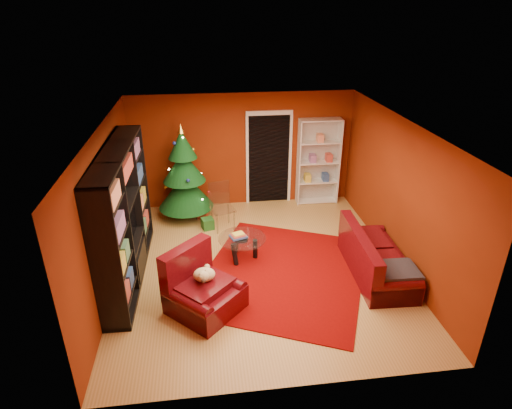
{
  "coord_description": "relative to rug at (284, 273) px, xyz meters",
  "views": [
    {
      "loc": [
        -0.9,
        -6.51,
        4.38
      ],
      "look_at": [
        0.0,
        0.4,
        1.05
      ],
      "focal_mm": 30.0,
      "sensor_mm": 36.0,
      "label": 1
    }
  ],
  "objects": [
    {
      "name": "christmas_tree",
      "position": [
        -1.73,
        2.45,
        1.03
      ],
      "size": [
        1.53,
        1.53,
        2.14
      ],
      "primitive_type": null,
      "rotation": [
        0.0,
        0.0,
        -0.34
      ],
      "color": "#0B3B14",
      "rests_on": "floor"
    },
    {
      "name": "rug",
      "position": [
        0.0,
        0.0,
        0.0
      ],
      "size": [
        3.75,
        3.98,
        0.02
      ],
      "primitive_type": "cube",
      "rotation": [
        0.0,
        0.0,
        -0.42
      ],
      "color": "#730503",
      "rests_on": "floor"
    },
    {
      "name": "ceiling",
      "position": [
        -0.41,
        0.3,
        2.62
      ],
      "size": [
        5.0,
        5.5,
        0.05
      ],
      "primitive_type": "cube",
      "color": "silver",
      "rests_on": "wall_back"
    },
    {
      "name": "gift_box_green",
      "position": [
        -1.29,
        1.83,
        0.11
      ],
      "size": [
        0.29,
        0.29,
        0.23
      ],
      "primitive_type": "cube",
      "rotation": [
        0.0,
        0.0,
        0.28
      ],
      "color": "#1A551B",
      "rests_on": "floor"
    },
    {
      "name": "media_unit",
      "position": [
        -2.68,
        0.32,
        1.14
      ],
      "size": [
        0.52,
        3.0,
        2.29
      ],
      "primitive_type": null,
      "rotation": [
        0.0,
        0.0,
        -0.02
      ],
      "color": "black",
      "rests_on": "floor"
    },
    {
      "name": "gift_box_red",
      "position": [
        -1.39,
        2.36,
        0.1
      ],
      "size": [
        0.25,
        0.25,
        0.21
      ],
      "primitive_type": "cube",
      "rotation": [
        0.0,
        0.0,
        -0.18
      ],
      "color": "#9C2E1B",
      "rests_on": "floor"
    },
    {
      "name": "armchair",
      "position": [
        -1.39,
        -0.82,
        0.4
      ],
      "size": [
        1.48,
        1.48,
        0.82
      ],
      "primitive_type": null,
      "rotation": [
        0.0,
        0.0,
        0.79
      ],
      "color": "#44060C",
      "rests_on": "rug"
    },
    {
      "name": "white_bookshelf",
      "position": [
        1.33,
        2.87,
        0.99
      ],
      "size": [
        0.96,
        0.36,
        2.06
      ],
      "primitive_type": null,
      "rotation": [
        0.0,
        0.0,
        -0.01
      ],
      "color": "white",
      "rests_on": "floor"
    },
    {
      "name": "doorway",
      "position": [
        0.19,
        3.03,
        1.04
      ],
      "size": [
        1.06,
        0.6,
        2.16
      ],
      "primitive_type": null,
      "color": "black",
      "rests_on": "floor"
    },
    {
      "name": "floor",
      "position": [
        -0.41,
        0.3,
        -0.03
      ],
      "size": [
        5.0,
        5.5,
        0.05
      ],
      "primitive_type": "cube",
      "color": "#AF8340",
      "rests_on": "ground"
    },
    {
      "name": "wall_right",
      "position": [
        2.12,
        0.3,
        1.29
      ],
      "size": [
        0.05,
        5.5,
        2.6
      ],
      "primitive_type": "cube",
      "color": "maroon",
      "rests_on": "ground"
    },
    {
      "name": "wall_left",
      "position": [
        -2.93,
        0.3,
        1.29
      ],
      "size": [
        0.05,
        5.5,
        2.6
      ],
      "primitive_type": "cube",
      "color": "maroon",
      "rests_on": "ground"
    },
    {
      "name": "acrylic_chair",
      "position": [
        -0.96,
        1.83,
        0.44
      ],
      "size": [
        0.57,
        0.6,
        0.89
      ],
      "primitive_type": null,
      "rotation": [
        0.0,
        0.0,
        0.26
      ],
      "color": "#66605B",
      "rests_on": "rug"
    },
    {
      "name": "coffee_table",
      "position": [
        -0.68,
        0.57,
        0.22
      ],
      "size": [
        1.13,
        1.13,
        0.55
      ],
      "primitive_type": null,
      "rotation": [
        0.0,
        0.0,
        0.34
      ],
      "color": "gray",
      "rests_on": "rug"
    },
    {
      "name": "dog",
      "position": [
        -1.39,
        -0.75,
        0.6
      ],
      "size": [
        0.49,
        0.5,
        0.27
      ],
      "primitive_type": null,
      "rotation": [
        0.0,
        0.0,
        0.79
      ],
      "color": "beige",
      "rests_on": "armchair"
    },
    {
      "name": "wall_back",
      "position": [
        -0.41,
        3.07,
        1.29
      ],
      "size": [
        5.0,
        0.05,
        2.6
      ],
      "primitive_type": "cube",
      "color": "maroon",
      "rests_on": "ground"
    },
    {
      "name": "sofa",
      "position": [
        1.61,
        -0.21,
        0.4
      ],
      "size": [
        0.94,
        1.94,
        0.82
      ],
      "primitive_type": null,
      "rotation": [
        0.0,
        0.0,
        1.53
      ],
      "color": "#44060C",
      "rests_on": "rug"
    }
  ]
}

